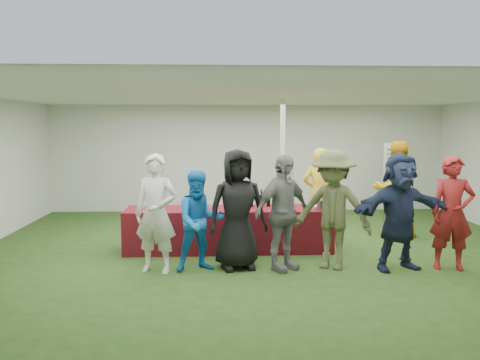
{
  "coord_description": "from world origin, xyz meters",
  "views": [
    {
      "loc": [
        -0.75,
        -7.91,
        2.21
      ],
      "look_at": [
        -0.38,
        0.17,
        1.25
      ],
      "focal_mm": 35.0,
      "sensor_mm": 36.0,
      "label": 1
    }
  ],
  "objects_px": {
    "customer_2": "(238,209)",
    "serving_table": "(229,229)",
    "staff_pourer": "(320,195)",
    "customer_1": "(200,221)",
    "customer_6": "(452,213)",
    "customer_0": "(156,214)",
    "customer_5": "(399,211)",
    "customer_3": "(283,213)",
    "customer_4": "(333,210)",
    "wine_list_sign": "(394,164)",
    "staff_back": "(395,189)",
    "dump_bucket": "(324,205)"
  },
  "relations": [
    {
      "from": "customer_2",
      "to": "serving_table",
      "type": "bearing_deg",
      "value": 84.06
    },
    {
      "from": "staff_pourer",
      "to": "customer_1",
      "type": "distance_m",
      "value": 2.79
    },
    {
      "from": "staff_pourer",
      "to": "customer_6",
      "type": "xyz_separation_m",
      "value": [
        1.64,
        -1.82,
        -0.02
      ]
    },
    {
      "from": "customer_0",
      "to": "customer_5",
      "type": "bearing_deg",
      "value": 14.8
    },
    {
      "from": "customer_3",
      "to": "customer_5",
      "type": "distance_m",
      "value": 1.78
    },
    {
      "from": "customer_0",
      "to": "customer_4",
      "type": "distance_m",
      "value": 2.68
    },
    {
      "from": "wine_list_sign",
      "to": "customer_3",
      "type": "bearing_deg",
      "value": -131.14
    },
    {
      "from": "customer_1",
      "to": "customer_3",
      "type": "xyz_separation_m",
      "value": [
        1.26,
        -0.01,
        0.12
      ]
    },
    {
      "from": "staff_back",
      "to": "customer_1",
      "type": "xyz_separation_m",
      "value": [
        -3.77,
        -2.02,
        -0.18
      ]
    },
    {
      "from": "customer_5",
      "to": "customer_6",
      "type": "relative_size",
      "value": 1.03
    },
    {
      "from": "customer_3",
      "to": "wine_list_sign",
      "type": "bearing_deg",
      "value": 14.62
    },
    {
      "from": "customer_2",
      "to": "dump_bucket",
      "type": "bearing_deg",
      "value": 15.85
    },
    {
      "from": "customer_5",
      "to": "customer_1",
      "type": "bearing_deg",
      "value": 166.37
    },
    {
      "from": "customer_4",
      "to": "dump_bucket",
      "type": "bearing_deg",
      "value": 112.24
    },
    {
      "from": "serving_table",
      "to": "staff_back",
      "type": "xyz_separation_m",
      "value": [
        3.31,
        0.89,
        0.57
      ]
    },
    {
      "from": "staff_back",
      "to": "customer_0",
      "type": "xyz_separation_m",
      "value": [
        -4.42,
        -2.06,
        -0.05
      ]
    },
    {
      "from": "staff_pourer",
      "to": "customer_2",
      "type": "bearing_deg",
      "value": 67.33
    },
    {
      "from": "staff_pourer",
      "to": "dump_bucket",
      "type": "bearing_deg",
      "value": 106.08
    },
    {
      "from": "staff_back",
      "to": "customer_6",
      "type": "xyz_separation_m",
      "value": [
        0.07,
        -2.12,
        -0.08
      ]
    },
    {
      "from": "customer_5",
      "to": "customer_0",
      "type": "bearing_deg",
      "value": 167.35
    },
    {
      "from": "serving_table",
      "to": "customer_0",
      "type": "height_order",
      "value": "customer_0"
    },
    {
      "from": "dump_bucket",
      "to": "staff_pourer",
      "type": "distance_m",
      "value": 0.81
    },
    {
      "from": "staff_pourer",
      "to": "customer_5",
      "type": "height_order",
      "value": "customer_5"
    },
    {
      "from": "wine_list_sign",
      "to": "customer_1",
      "type": "bearing_deg",
      "value": -141.15
    },
    {
      "from": "customer_0",
      "to": "staff_back",
      "type": "bearing_deg",
      "value": 40.35
    },
    {
      "from": "customer_1",
      "to": "customer_5",
      "type": "xyz_separation_m",
      "value": [
        3.03,
        -0.08,
        0.13
      ]
    },
    {
      "from": "dump_bucket",
      "to": "customer_3",
      "type": "distance_m",
      "value": 1.26
    },
    {
      "from": "staff_back",
      "to": "customer_2",
      "type": "xyz_separation_m",
      "value": [
        -3.19,
        -1.92,
        -0.02
      ]
    },
    {
      "from": "customer_1",
      "to": "customer_2",
      "type": "xyz_separation_m",
      "value": [
        0.58,
        0.09,
        0.16
      ]
    },
    {
      "from": "staff_pourer",
      "to": "customer_2",
      "type": "xyz_separation_m",
      "value": [
        -1.62,
        -1.62,
        0.03
      ]
    },
    {
      "from": "customer_1",
      "to": "customer_4",
      "type": "height_order",
      "value": "customer_4"
    },
    {
      "from": "wine_list_sign",
      "to": "dump_bucket",
      "type": "bearing_deg",
      "value": -130.55
    },
    {
      "from": "customer_1",
      "to": "customer_5",
      "type": "bearing_deg",
      "value": -16.97
    },
    {
      "from": "wine_list_sign",
      "to": "customer_2",
      "type": "distance_m",
      "value": 5.01
    },
    {
      "from": "serving_table",
      "to": "customer_5",
      "type": "xyz_separation_m",
      "value": [
        2.57,
        -1.21,
        0.53
      ]
    },
    {
      "from": "customer_4",
      "to": "customer_5",
      "type": "relative_size",
      "value": 1.02
    },
    {
      "from": "wine_list_sign",
      "to": "customer_5",
      "type": "xyz_separation_m",
      "value": [
        -1.24,
        -3.52,
        -0.41
      ]
    },
    {
      "from": "customer_0",
      "to": "customer_1",
      "type": "height_order",
      "value": "customer_0"
    },
    {
      "from": "staff_pourer",
      "to": "customer_0",
      "type": "bearing_deg",
      "value": 54.09
    },
    {
      "from": "staff_back",
      "to": "customer_4",
      "type": "relative_size",
      "value": 1.03
    },
    {
      "from": "customer_4",
      "to": "staff_pourer",
      "type": "bearing_deg",
      "value": 111.58
    },
    {
      "from": "customer_2",
      "to": "customer_6",
      "type": "xyz_separation_m",
      "value": [
        3.27,
        -0.2,
        -0.05
      ]
    },
    {
      "from": "dump_bucket",
      "to": "staff_back",
      "type": "distance_m",
      "value": 2.0
    },
    {
      "from": "staff_pourer",
      "to": "customer_4",
      "type": "relative_size",
      "value": 0.97
    },
    {
      "from": "customer_0",
      "to": "customer_4",
      "type": "xyz_separation_m",
      "value": [
        2.68,
        0.07,
        0.03
      ]
    },
    {
      "from": "dump_bucket",
      "to": "wine_list_sign",
      "type": "height_order",
      "value": "wine_list_sign"
    },
    {
      "from": "customer_4",
      "to": "staff_back",
      "type": "bearing_deg",
      "value": 76.16
    },
    {
      "from": "customer_4",
      "to": "customer_5",
      "type": "bearing_deg",
      "value": 21.53
    },
    {
      "from": "customer_2",
      "to": "staff_back",
      "type": "bearing_deg",
      "value": 18.86
    },
    {
      "from": "serving_table",
      "to": "customer_0",
      "type": "bearing_deg",
      "value": -133.26
    }
  ]
}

